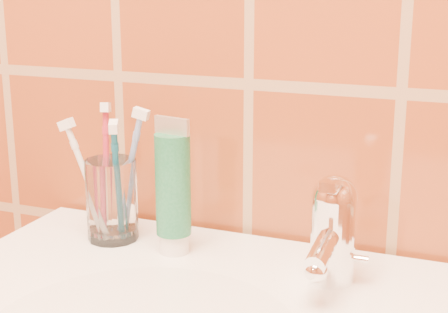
% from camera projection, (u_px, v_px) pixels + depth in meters
% --- Properties ---
extents(glass_tumbler, '(0.07, 0.07, 0.10)m').
position_uv_depth(glass_tumbler, '(112.00, 200.00, 0.85)').
color(glass_tumbler, white).
rests_on(glass_tumbler, pedestal_sink).
extents(toothpaste_tube, '(0.05, 0.04, 0.16)m').
position_uv_depth(toothpaste_tube, '(173.00, 191.00, 0.80)').
color(toothpaste_tube, white).
rests_on(toothpaste_tube, pedestal_sink).
extents(faucet, '(0.05, 0.11, 0.12)m').
position_uv_depth(faucet, '(333.00, 227.00, 0.72)').
color(faucet, white).
rests_on(faucet, pedestal_sink).
extents(toothbrush_0, '(0.08, 0.07, 0.18)m').
position_uv_depth(toothbrush_0, '(128.00, 174.00, 0.84)').
color(toothbrush_0, '#7896D6').
rests_on(toothbrush_0, glass_tumbler).
extents(toothbrush_1, '(0.06, 0.08, 0.17)m').
position_uv_depth(toothbrush_1, '(117.00, 182.00, 0.83)').
color(toothbrush_1, '#0D5270').
rests_on(toothbrush_1, glass_tumbler).
extents(toothbrush_2, '(0.09, 0.09, 0.16)m').
position_uv_depth(toothbrush_2, '(88.00, 181.00, 0.85)').
color(toothbrush_2, silver).
rests_on(toothbrush_2, glass_tumbler).
extents(toothbrush_3, '(0.06, 0.09, 0.18)m').
position_uv_depth(toothbrush_3, '(106.00, 171.00, 0.86)').
color(toothbrush_3, '#AA2439').
rests_on(toothbrush_3, glass_tumbler).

